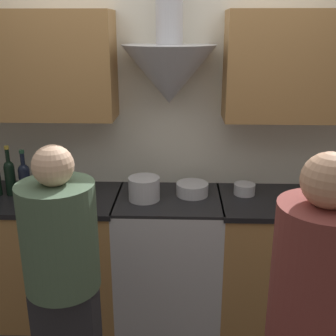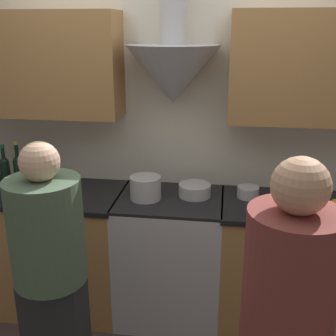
{
  "view_description": "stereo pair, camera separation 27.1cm",
  "coord_description": "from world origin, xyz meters",
  "px_view_note": "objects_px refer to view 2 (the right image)",
  "views": [
    {
      "loc": [
        0.09,
        -2.34,
        2.05
      ],
      "look_at": [
        0.0,
        0.23,
        1.18
      ],
      "focal_mm": 45.0,
      "sensor_mm": 36.0,
      "label": 1
    },
    {
      "loc": [
        0.36,
        -2.32,
        2.05
      ],
      "look_at": [
        0.0,
        0.23,
        1.18
      ],
      "focal_mm": 45.0,
      "sensor_mm": 36.0,
      "label": 2
    }
  ],
  "objects_px": {
    "wine_bottle_3": "(19,170)",
    "mixing_bowl": "(195,190)",
    "stock_pot": "(146,188)",
    "stove_range": "(170,257)",
    "saucepan": "(248,192)",
    "orange_fruit": "(336,204)",
    "person_foreground_right": "(285,332)",
    "wine_bottle_2": "(5,171)",
    "person_foreground_left": "(51,275)",
    "wine_bottle_4": "(32,173)"
  },
  "relations": [
    {
      "from": "wine_bottle_2",
      "to": "saucepan",
      "type": "height_order",
      "value": "wine_bottle_2"
    },
    {
      "from": "stove_range",
      "to": "saucepan",
      "type": "distance_m",
      "value": 0.73
    },
    {
      "from": "wine_bottle_3",
      "to": "orange_fruit",
      "type": "xyz_separation_m",
      "value": [
        2.18,
        -0.07,
        -0.1
      ]
    },
    {
      "from": "wine_bottle_4",
      "to": "mixing_bowl",
      "type": "relative_size",
      "value": 1.48
    },
    {
      "from": "stove_range",
      "to": "wine_bottle_4",
      "type": "height_order",
      "value": "wine_bottle_4"
    },
    {
      "from": "wine_bottle_2",
      "to": "saucepan",
      "type": "relative_size",
      "value": 2.23
    },
    {
      "from": "wine_bottle_2",
      "to": "wine_bottle_4",
      "type": "distance_m",
      "value": 0.2
    },
    {
      "from": "orange_fruit",
      "to": "person_foreground_right",
      "type": "distance_m",
      "value": 1.25
    },
    {
      "from": "orange_fruit",
      "to": "stove_range",
      "type": "bearing_deg",
      "value": 177.39
    },
    {
      "from": "person_foreground_left",
      "to": "wine_bottle_3",
      "type": "bearing_deg",
      "value": 123.51
    },
    {
      "from": "stove_range",
      "to": "orange_fruit",
      "type": "bearing_deg",
      "value": -2.61
    },
    {
      "from": "orange_fruit",
      "to": "saucepan",
      "type": "distance_m",
      "value": 0.56
    },
    {
      "from": "stock_pot",
      "to": "saucepan",
      "type": "height_order",
      "value": "stock_pot"
    },
    {
      "from": "wine_bottle_3",
      "to": "stock_pot",
      "type": "height_order",
      "value": "wine_bottle_3"
    },
    {
      "from": "mixing_bowl",
      "to": "saucepan",
      "type": "distance_m",
      "value": 0.37
    },
    {
      "from": "wine_bottle_2",
      "to": "mixing_bowl",
      "type": "xyz_separation_m",
      "value": [
        1.36,
        0.05,
        -0.09
      ]
    },
    {
      "from": "stock_pot",
      "to": "mixing_bowl",
      "type": "xyz_separation_m",
      "value": [
        0.33,
        0.09,
        -0.04
      ]
    },
    {
      "from": "wine_bottle_2",
      "to": "wine_bottle_3",
      "type": "height_order",
      "value": "wine_bottle_3"
    },
    {
      "from": "stove_range",
      "to": "saucepan",
      "type": "height_order",
      "value": "saucepan"
    },
    {
      "from": "person_foreground_left",
      "to": "orange_fruit",
      "type": "bearing_deg",
      "value": 28.22
    },
    {
      "from": "person_foreground_right",
      "to": "mixing_bowl",
      "type": "bearing_deg",
      "value": 110.06
    },
    {
      "from": "stock_pot",
      "to": "saucepan",
      "type": "relative_size",
      "value": 1.44
    },
    {
      "from": "orange_fruit",
      "to": "person_foreground_right",
      "type": "relative_size",
      "value": 0.05
    },
    {
      "from": "saucepan",
      "to": "person_foreground_left",
      "type": "xyz_separation_m",
      "value": [
        -1.02,
        -0.98,
        -0.12
      ]
    },
    {
      "from": "saucepan",
      "to": "mixing_bowl",
      "type": "bearing_deg",
      "value": -175.9
    },
    {
      "from": "wine_bottle_3",
      "to": "mixing_bowl",
      "type": "bearing_deg",
      "value": 1.59
    },
    {
      "from": "wine_bottle_4",
      "to": "orange_fruit",
      "type": "relative_size",
      "value": 4.45
    },
    {
      "from": "person_foreground_right",
      "to": "stove_range",
      "type": "bearing_deg",
      "value": 117.34
    },
    {
      "from": "stove_range",
      "to": "saucepan",
      "type": "xyz_separation_m",
      "value": [
        0.53,
        0.08,
        0.5
      ]
    },
    {
      "from": "stove_range",
      "to": "wine_bottle_2",
      "type": "relative_size",
      "value": 2.83
    },
    {
      "from": "wine_bottle_2",
      "to": "stove_range",
      "type": "bearing_deg",
      "value": -0.52
    },
    {
      "from": "wine_bottle_4",
      "to": "saucepan",
      "type": "bearing_deg",
      "value": 2.73
    },
    {
      "from": "wine_bottle_4",
      "to": "orange_fruit",
      "type": "distance_m",
      "value": 2.07
    },
    {
      "from": "stove_range",
      "to": "wine_bottle_4",
      "type": "xyz_separation_m",
      "value": [
        -0.99,
        0.01,
        0.59
      ]
    },
    {
      "from": "stove_range",
      "to": "person_foreground_right",
      "type": "height_order",
      "value": "person_foreground_right"
    },
    {
      "from": "saucepan",
      "to": "stock_pot",
      "type": "bearing_deg",
      "value": -170.33
    },
    {
      "from": "saucepan",
      "to": "person_foreground_left",
      "type": "height_order",
      "value": "person_foreground_left"
    },
    {
      "from": "wine_bottle_3",
      "to": "stock_pot",
      "type": "distance_m",
      "value": 0.94
    },
    {
      "from": "wine_bottle_2",
      "to": "orange_fruit",
      "type": "relative_size",
      "value": 4.45
    },
    {
      "from": "wine_bottle_3",
      "to": "stock_pot",
      "type": "bearing_deg",
      "value": -3.48
    },
    {
      "from": "mixing_bowl",
      "to": "wine_bottle_3",
      "type": "bearing_deg",
      "value": -178.41
    },
    {
      "from": "stove_range",
      "to": "stock_pot",
      "type": "bearing_deg",
      "value": -168.27
    },
    {
      "from": "mixing_bowl",
      "to": "orange_fruit",
      "type": "distance_m",
      "value": 0.92
    },
    {
      "from": "mixing_bowl",
      "to": "stock_pot",
      "type": "bearing_deg",
      "value": -164.33
    },
    {
      "from": "wine_bottle_3",
      "to": "person_foreground_left",
      "type": "relative_size",
      "value": 0.23
    },
    {
      "from": "mixing_bowl",
      "to": "saucepan",
      "type": "relative_size",
      "value": 1.51
    },
    {
      "from": "wine_bottle_2",
      "to": "person_foreground_left",
      "type": "relative_size",
      "value": 0.21
    },
    {
      "from": "wine_bottle_3",
      "to": "wine_bottle_4",
      "type": "distance_m",
      "value": 0.11
    },
    {
      "from": "stock_pot",
      "to": "person_foreground_right",
      "type": "bearing_deg",
      "value": -56.16
    },
    {
      "from": "person_foreground_left",
      "to": "person_foreground_right",
      "type": "xyz_separation_m",
      "value": [
        1.12,
        -0.32,
        0.04
      ]
    }
  ]
}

